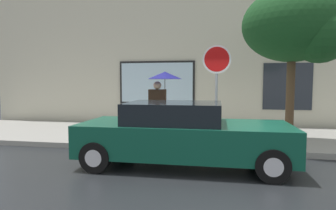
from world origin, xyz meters
The scene contains 7 objects.
ground_plane centered at (0.00, 0.00, 0.00)m, with size 60.00×60.00×0.00m, color black.
sidewalk centered at (0.00, 3.00, 0.07)m, with size 20.00×4.00×0.15m, color gray.
building_facade centered at (-0.01, 5.50, 3.48)m, with size 20.00×0.67×7.00m.
parked_car centered at (-0.80, -0.03, 0.70)m, with size 4.56×1.91×1.41m.
pedestrian_with_umbrella centered at (-1.66, 2.04, 1.76)m, with size 1.03×1.03×2.02m.
street_tree centered at (2.07, 2.04, 3.34)m, with size 2.70×2.30×4.29m.
stop_sign centered at (-0.07, 1.52, 2.05)m, with size 0.76×0.10×2.70m.
Camera 1 is at (-0.03, -6.18, 1.84)m, focal length 30.08 mm.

